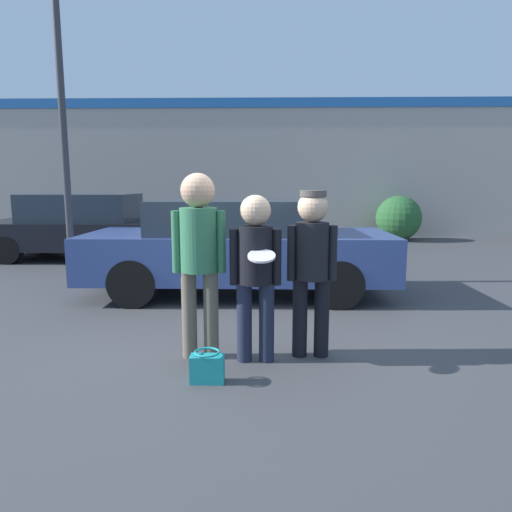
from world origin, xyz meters
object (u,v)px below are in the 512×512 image
at_px(handbag, 207,367).
at_px(street_lamp, 77,94).
at_px(parked_car_near, 237,247).
at_px(person_middle_with_frisbee, 255,265).
at_px(person_left, 199,247).
at_px(person_right, 312,259).
at_px(parked_car_far, 86,227).
at_px(shrub, 399,218).

bearing_deg(handbag, street_lamp, 123.19).
bearing_deg(parked_car_near, person_middle_with_frisbee, -82.74).
bearing_deg(person_left, person_middle_with_frisbee, -9.23).
bearing_deg(person_right, person_left, -177.18).
xyz_separation_m(person_middle_with_frisbee, street_lamp, (-3.07, 3.54, 2.25)).
xyz_separation_m(parked_car_near, handbag, (-0.06, -3.29, -0.63)).
bearing_deg(street_lamp, person_left, -53.97).
xyz_separation_m(person_left, person_right, (1.12, 0.06, -0.12)).
bearing_deg(person_right, parked_car_far, 127.43).
bearing_deg(handbag, person_middle_with_frisbee, 51.09).
bearing_deg(handbag, parked_car_far, 118.74).
distance_m(person_right, street_lamp, 5.43).
bearing_deg(person_left, shrub, 64.14).
height_order(person_left, street_lamp, street_lamp).
relative_size(street_lamp, handbag, 17.17).
xyz_separation_m(parked_car_near, street_lamp, (-2.71, 0.76, 2.45)).
relative_size(person_left, parked_car_near, 0.39).
relative_size(person_middle_with_frisbee, handbag, 5.47).
height_order(person_left, shrub, person_left).
bearing_deg(person_middle_with_frisbee, parked_car_near, 97.26).
height_order(person_middle_with_frisbee, shrub, person_middle_with_frisbee).
distance_m(person_right, shrub, 10.48).
bearing_deg(person_middle_with_frisbee, shrub, 67.01).
relative_size(person_left, person_middle_with_frisbee, 1.13).
distance_m(street_lamp, shrub, 10.03).
xyz_separation_m(person_right, handbag, (-0.97, -0.66, -0.87)).
relative_size(person_middle_with_frisbee, parked_car_near, 0.35).
distance_m(person_right, handbag, 1.46).
height_order(parked_car_near, shrub, parked_car_near).
relative_size(person_middle_with_frisbee, street_lamp, 0.32).
relative_size(person_left, parked_car_far, 0.39).
xyz_separation_m(person_left, street_lamp, (-2.51, 3.45, 2.09)).
height_order(street_lamp, handbag, street_lamp).
height_order(shrub, handbag, shrub).
height_order(person_middle_with_frisbee, person_right, person_right).
xyz_separation_m(parked_car_far, street_lamp, (1.09, -2.76, 2.47)).
bearing_deg(person_middle_with_frisbee, street_lamp, 130.91).
xyz_separation_m(person_right, street_lamp, (-3.62, 3.39, 2.21)).
height_order(person_middle_with_frisbee, parked_car_near, person_middle_with_frisbee).
height_order(person_left, parked_car_near, person_left).
bearing_deg(street_lamp, person_middle_with_frisbee, -49.09).
bearing_deg(handbag, person_right, 34.16).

